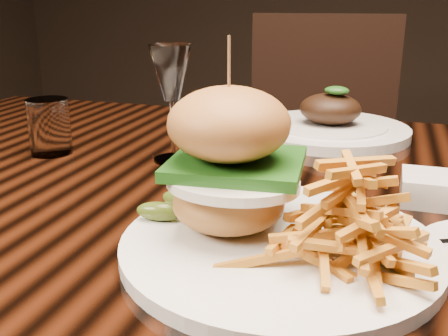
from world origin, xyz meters
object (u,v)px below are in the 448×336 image
(chair_far, at_px, (319,152))
(wine_glass, at_px, (171,77))
(burger_plate, at_px, (279,198))
(dining_table, at_px, (276,231))
(far_dish, at_px, (329,126))

(chair_far, bearing_deg, wine_glass, -105.13)
(burger_plate, relative_size, wine_glass, 1.79)
(dining_table, xyz_separation_m, far_dish, (0.04, 0.29, 0.09))
(dining_table, height_order, wine_glass, wine_glass)
(dining_table, bearing_deg, wine_glass, 164.47)
(dining_table, bearing_deg, chair_far, 93.33)
(dining_table, relative_size, wine_glass, 8.80)
(dining_table, distance_m, far_dish, 0.30)
(far_dish, bearing_deg, chair_far, 98.42)
(dining_table, xyz_separation_m, chair_far, (-0.05, 0.89, -0.13))
(dining_table, bearing_deg, burger_plate, -77.78)
(burger_plate, xyz_separation_m, wine_glass, (-0.23, 0.26, 0.07))
(chair_far, bearing_deg, burger_plate, -91.40)
(burger_plate, height_order, wine_glass, burger_plate)
(far_dish, xyz_separation_m, chair_far, (-0.09, 0.60, -0.23))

